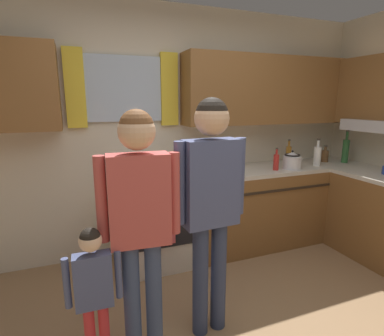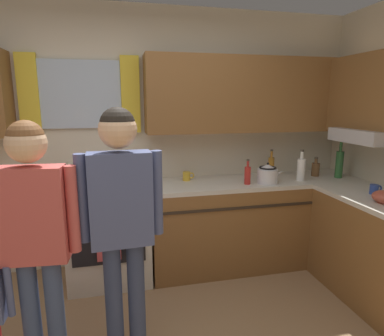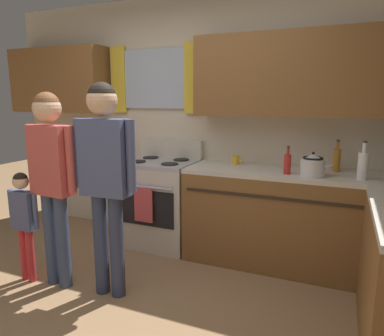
# 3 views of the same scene
# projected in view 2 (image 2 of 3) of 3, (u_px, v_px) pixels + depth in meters

# --- Properties ---
(back_wall_unit) EXTENTS (4.60, 0.42, 2.60)m
(back_wall_unit) POSITION_uv_depth(u_px,v_px,m) (137.00, 122.00, 3.24)
(back_wall_unit) COLOR beige
(back_wall_unit) RESTS_ON ground
(kitchen_counter_run) EXTENTS (2.17, 1.86, 0.90)m
(kitchen_counter_run) POSITION_uv_depth(u_px,v_px,m) (295.00, 231.00, 3.17)
(kitchen_counter_run) COLOR brown
(kitchen_counter_run) RESTS_ON ground
(stove_oven) EXTENTS (0.74, 0.67, 1.10)m
(stove_oven) POSITION_uv_depth(u_px,v_px,m) (110.00, 232.00, 3.12)
(stove_oven) COLOR beige
(stove_oven) RESTS_ON ground
(bottle_squat_brown) EXTENTS (0.08, 0.08, 0.21)m
(bottle_squat_brown) POSITION_uv_depth(u_px,v_px,m) (315.00, 169.00, 3.51)
(bottle_squat_brown) COLOR brown
(bottle_squat_brown) RESTS_ON kitchen_counter_run
(bottle_wine_green) EXTENTS (0.08, 0.08, 0.39)m
(bottle_wine_green) POSITION_uv_depth(u_px,v_px,m) (339.00, 163.00, 3.41)
(bottle_wine_green) COLOR #2D6633
(bottle_wine_green) RESTS_ON kitchen_counter_run
(bottle_milk_white) EXTENTS (0.08, 0.08, 0.31)m
(bottle_milk_white) POSITION_uv_depth(u_px,v_px,m) (301.00, 169.00, 3.30)
(bottle_milk_white) COLOR white
(bottle_milk_white) RESTS_ON kitchen_counter_run
(bottle_sauce_red) EXTENTS (0.06, 0.06, 0.25)m
(bottle_sauce_red) POSITION_uv_depth(u_px,v_px,m) (248.00, 175.00, 3.15)
(bottle_sauce_red) COLOR red
(bottle_sauce_red) RESTS_ON kitchen_counter_run
(bottle_oil_amber) EXTENTS (0.06, 0.06, 0.29)m
(bottle_oil_amber) POSITION_uv_depth(u_px,v_px,m) (271.00, 166.00, 3.50)
(bottle_oil_amber) COLOR #B27223
(bottle_oil_amber) RESTS_ON kitchen_counter_run
(mug_cobalt_blue) EXTENTS (0.11, 0.07, 0.08)m
(mug_cobalt_blue) POSITION_uv_depth(u_px,v_px,m) (375.00, 189.00, 2.82)
(mug_cobalt_blue) COLOR #2D479E
(mug_cobalt_blue) RESTS_ON kitchen_counter_run
(mug_mustard_yellow) EXTENTS (0.12, 0.08, 0.09)m
(mug_mustard_yellow) POSITION_uv_depth(u_px,v_px,m) (187.00, 176.00, 3.31)
(mug_mustard_yellow) COLOR gold
(mug_mustard_yellow) RESTS_ON kitchen_counter_run
(stovetop_kettle) EXTENTS (0.27, 0.20, 0.21)m
(stovetop_kettle) POSITION_uv_depth(u_px,v_px,m) (268.00, 174.00, 3.19)
(stovetop_kettle) COLOR silver
(stovetop_kettle) RESTS_ON kitchen_counter_run
(adult_holding_child) EXTENTS (0.49, 0.22, 1.59)m
(adult_holding_child) POSITION_uv_depth(u_px,v_px,m) (34.00, 225.00, 1.85)
(adult_holding_child) COLOR #38476B
(adult_holding_child) RESTS_ON ground
(adult_in_plaid) EXTENTS (0.51, 0.22, 1.66)m
(adult_in_plaid) POSITION_uv_depth(u_px,v_px,m) (121.00, 209.00, 1.99)
(adult_in_plaid) COLOR #2D3856
(adult_in_plaid) RESTS_ON ground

